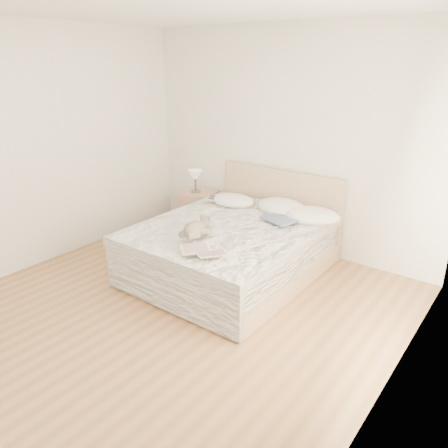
{
  "coord_description": "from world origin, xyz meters",
  "views": [
    {
      "loc": [
        2.62,
        -2.47,
        2.3
      ],
      "look_at": [
        -0.04,
        1.05,
        0.62
      ],
      "focal_mm": 35.0,
      "sensor_mm": 36.0,
      "label": 1
    }
  ],
  "objects_px": {
    "childrens_book": "(204,252)",
    "teddy_bear": "(194,235)",
    "bed": "(234,247)",
    "photo_book": "(218,200)",
    "nightstand": "(199,211)",
    "table_lamp": "(195,176)"
  },
  "relations": [
    {
      "from": "photo_book",
      "to": "teddy_bear",
      "type": "xyz_separation_m",
      "value": [
        0.55,
        -1.1,
        0.02
      ]
    },
    {
      "from": "bed",
      "to": "nightstand",
      "type": "bearing_deg",
      "value": 146.24
    },
    {
      "from": "bed",
      "to": "nightstand",
      "type": "distance_m",
      "value": 1.41
    },
    {
      "from": "childrens_book",
      "to": "teddy_bear",
      "type": "height_order",
      "value": "teddy_bear"
    },
    {
      "from": "childrens_book",
      "to": "photo_book",
      "type": "bearing_deg",
      "value": 160.62
    },
    {
      "from": "bed",
      "to": "teddy_bear",
      "type": "bearing_deg",
      "value": -93.62
    },
    {
      "from": "table_lamp",
      "to": "nightstand",
      "type": "bearing_deg",
      "value": 40.42
    },
    {
      "from": "nightstand",
      "to": "childrens_book",
      "type": "relative_size",
      "value": 1.35
    },
    {
      "from": "nightstand",
      "to": "teddy_bear",
      "type": "xyz_separation_m",
      "value": [
        1.13,
        -1.41,
        0.37
      ]
    },
    {
      "from": "nightstand",
      "to": "bed",
      "type": "bearing_deg",
      "value": -33.76
    },
    {
      "from": "bed",
      "to": "photo_book",
      "type": "height_order",
      "value": "bed"
    },
    {
      "from": "bed",
      "to": "teddy_bear",
      "type": "height_order",
      "value": "bed"
    },
    {
      "from": "nightstand",
      "to": "teddy_bear",
      "type": "height_order",
      "value": "teddy_bear"
    },
    {
      "from": "photo_book",
      "to": "childrens_book",
      "type": "xyz_separation_m",
      "value": [
        0.86,
        -1.32,
        0.0
      ]
    },
    {
      "from": "table_lamp",
      "to": "photo_book",
      "type": "relative_size",
      "value": 1.0
    },
    {
      "from": "photo_book",
      "to": "childrens_book",
      "type": "distance_m",
      "value": 1.58
    },
    {
      "from": "photo_book",
      "to": "bed",
      "type": "bearing_deg",
      "value": -65.17
    },
    {
      "from": "nightstand",
      "to": "photo_book",
      "type": "relative_size",
      "value": 1.81
    },
    {
      "from": "photo_book",
      "to": "childrens_book",
      "type": "bearing_deg",
      "value": -83.51
    },
    {
      "from": "childrens_book",
      "to": "nightstand",
      "type": "bearing_deg",
      "value": 169.06
    },
    {
      "from": "nightstand",
      "to": "table_lamp",
      "type": "distance_m",
      "value": 0.5
    },
    {
      "from": "bed",
      "to": "teddy_bear",
      "type": "relative_size",
      "value": 6.27
    }
  ]
}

